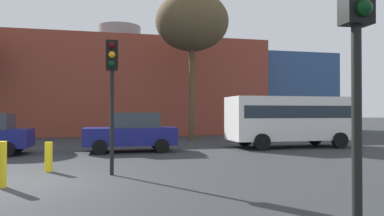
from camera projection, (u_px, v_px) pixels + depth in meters
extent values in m
plane|color=#2D3033|center=(38.00, 183.00, 9.64)|extent=(200.00, 200.00, 0.00)
cube|color=brown|center=(120.00, 90.00, 34.34)|extent=(24.71, 12.98, 8.11)
cube|color=#2D4C7F|center=(274.00, 95.00, 37.96)|extent=(7.45, 11.69, 7.36)
cylinder|color=slate|center=(120.00, 37.00, 34.40)|extent=(4.00, 4.00, 2.00)
cylinder|color=black|center=(7.00, 149.00, 15.21)|extent=(0.65, 0.22, 0.65)
cylinder|color=black|center=(18.00, 145.00, 17.04)|extent=(0.65, 0.22, 0.65)
cube|color=navy|center=(130.00, 136.00, 17.31)|extent=(4.35, 1.87, 0.83)
cube|color=#333D47|center=(136.00, 120.00, 17.37)|extent=(2.18, 1.66, 0.73)
cylinder|color=black|center=(100.00, 147.00, 16.06)|extent=(0.66, 0.23, 0.66)
cylinder|color=black|center=(101.00, 144.00, 17.91)|extent=(0.66, 0.23, 0.66)
cylinder|color=black|center=(162.00, 146.00, 16.69)|extent=(0.66, 0.23, 0.66)
cylinder|color=black|center=(157.00, 143.00, 18.54)|extent=(0.66, 0.23, 0.66)
cube|color=white|center=(291.00, 118.00, 19.47)|extent=(6.80, 2.30, 2.30)
cube|color=#1E2833|center=(291.00, 112.00, 19.48)|extent=(6.26, 2.32, 0.64)
cylinder|color=black|center=(262.00, 142.00, 17.82)|extent=(0.84, 0.28, 0.84)
cylinder|color=black|center=(245.00, 139.00, 20.10)|extent=(0.84, 0.28, 0.84)
cylinder|color=black|center=(340.00, 140.00, 18.82)|extent=(0.84, 0.28, 0.84)
cylinder|color=black|center=(315.00, 137.00, 21.10)|extent=(0.84, 0.28, 0.84)
cylinder|color=black|center=(357.00, 147.00, 4.36)|extent=(0.12, 0.12, 2.96)
sphere|color=black|center=(364.00, 8.00, 4.24)|extent=(0.20, 0.20, 0.20)
cylinder|color=black|center=(112.00, 122.00, 10.88)|extent=(0.12, 0.12, 3.18)
cube|color=black|center=(112.00, 55.00, 10.90)|extent=(0.37, 0.26, 0.90)
sphere|color=#3C0605|center=(112.00, 45.00, 10.77)|extent=(0.20, 0.20, 0.20)
sphere|color=#F2A514|center=(112.00, 55.00, 10.76)|extent=(0.20, 0.20, 0.20)
sphere|color=black|center=(112.00, 64.00, 10.76)|extent=(0.20, 0.20, 0.20)
cylinder|color=brown|center=(192.00, 91.00, 24.53)|extent=(0.42, 0.42, 6.73)
ellipsoid|color=brown|center=(192.00, 22.00, 24.59)|extent=(5.02, 5.02, 4.02)
cylinder|color=yellow|center=(49.00, 157.00, 11.47)|extent=(0.24, 0.24, 0.95)
cylinder|color=yellow|center=(2.00, 164.00, 9.06)|extent=(0.24, 0.24, 1.16)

